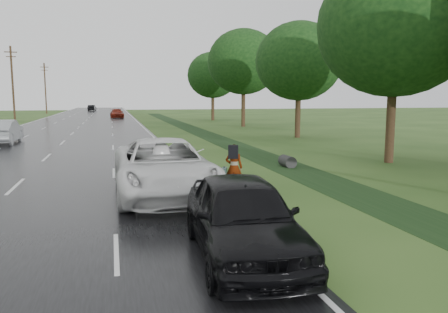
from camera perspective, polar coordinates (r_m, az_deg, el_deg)
name	(u,v)px	position (r m, az deg, el deg)	size (l,w,h in m)	color
road	(82,125)	(54.29, -18.09, 3.93)	(14.00, 180.00, 0.04)	black
edge_stripe_east	(140,124)	(54.27, -10.95, 4.20)	(0.12, 180.00, 0.01)	silver
edge_stripe_west	(20,126)	(55.13, -25.12, 3.66)	(0.12, 180.00, 0.01)	silver
center_line	(82,125)	(54.28, -18.09, 3.96)	(0.12, 180.00, 0.01)	silver
drainage_ditch	(237,146)	(29.09, 1.67, 1.36)	(2.20, 120.00, 0.56)	black
utility_pole_far	(13,83)	(65.35, -25.89, 8.67)	(1.60, 0.26, 10.00)	#3A2318
utility_pole_distant	(45,88)	(94.95, -22.31, 8.33)	(1.60, 0.26, 10.00)	#3A2318
tree_east_b	(396,26)	(23.61, 21.49, 15.52)	(7.60, 7.60, 10.11)	#3A2318
tree_east_c	(299,61)	(36.30, 9.77, 12.16)	(7.00, 7.00, 9.29)	#3A2318
tree_east_d	(244,62)	(49.35, 2.57, 12.25)	(8.00, 8.00, 10.76)	#3A2318
tree_east_f	(213,75)	(62.73, -1.49, 10.57)	(7.20, 7.20, 9.62)	#3A2318
pedestrian	(233,167)	(15.30, 1.22, -1.35)	(0.81, 0.83, 1.65)	#A5998C
white_pickup	(164,167)	(14.57, -7.91, -1.42)	(3.08, 6.69, 1.86)	silver
dark_sedan	(243,217)	(8.91, 2.45, -7.87)	(1.97, 4.90, 1.67)	black
silver_sedan	(3,132)	(34.39, -26.89, 2.92)	(1.78, 5.10, 1.68)	#9CA0A4
far_car_red	(117,113)	(71.49, -13.82, 5.49)	(1.96, 4.83, 1.40)	maroon
far_car_dark	(92,108)	(107.71, -16.86, 6.08)	(1.51, 4.34, 1.43)	black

